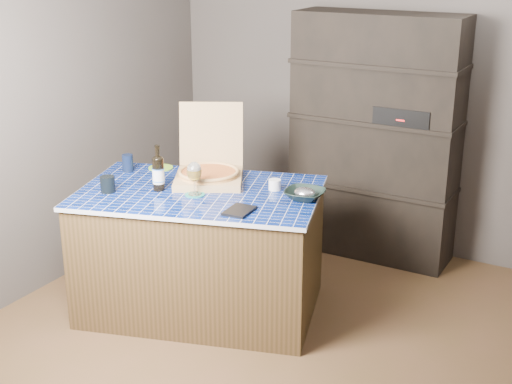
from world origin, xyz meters
The scene contains 14 objects.
room centered at (0.00, 0.00, 1.25)m, with size 3.50×3.50×3.50m.
shelving_unit centered at (0.00, 1.53, 0.90)m, with size 1.20×0.41×1.80m.
kitchen_island centered at (-0.62, 0.15, 0.41)m, with size 1.68×1.33×0.81m.
pizza_box centered at (-0.67, 0.34, 0.87)m, with size 0.61×0.65×0.46m.
mead_bottle centered at (-0.84, 0.04, 0.92)m, with size 0.08×0.08×0.29m.
teal_trivet centered at (-0.60, 0.07, 0.81)m, with size 0.12×0.12×0.01m, color #167266.
wine_glass centered at (-0.60, 0.07, 0.95)m, with size 0.09×0.09×0.20m.
tumbler centered at (-1.09, -0.14, 0.86)m, with size 0.09×0.09×0.10m, color black.
dvd_case centered at (-0.22, -0.04, 0.82)m, with size 0.14×0.19×0.02m, color black.
bowl centered at (0.01, 0.33, 0.84)m, with size 0.24×0.24×0.06m, color black.
foil_contents centered at (0.01, 0.33, 0.85)m, with size 0.13×0.11×0.06m, color #B3B3BF.
white_jar centered at (-0.22, 0.40, 0.84)m, with size 0.08×0.08×0.07m, color silver.
navy_cup centered at (-1.25, 0.24, 0.87)m, with size 0.07×0.07×0.12m, color black.
green_trivet centered at (-1.11, 0.41, 0.81)m, with size 0.17×0.17×0.01m, color #7BB927.
Camera 1 is at (1.73, -3.29, 2.26)m, focal length 50.00 mm.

